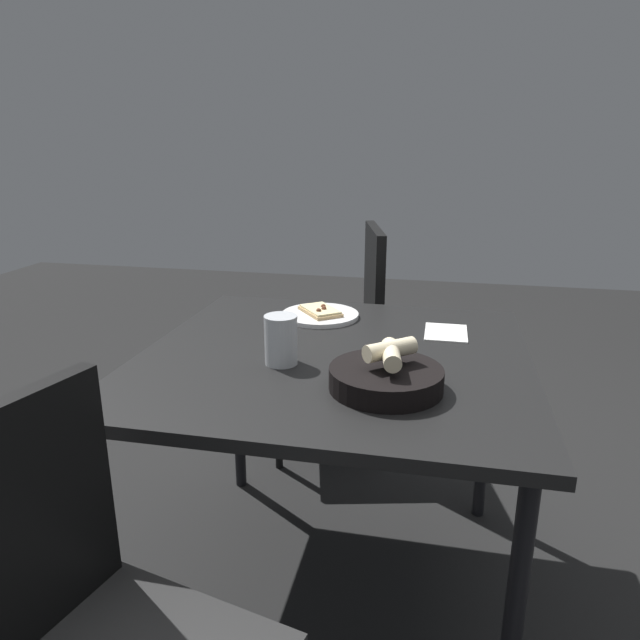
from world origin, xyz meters
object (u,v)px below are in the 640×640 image
Objects in this scene: pizza_plate at (320,314)px; bread_basket at (386,376)px; chair_near at (346,326)px; dining_table at (335,375)px; beer_glass at (281,343)px.

bread_basket is at bearing 26.97° from pizza_plate.
chair_near is at bearing -165.83° from bread_basket.
chair_near reaches higher than dining_table.
chair_near is at bearing -179.76° from pizza_plate.
dining_table is 0.85m from chair_near.
bread_basket is at bearing 37.10° from dining_table.
pizza_plate reaches higher than dining_table.
beer_glass is at bearing -1.90° from pizza_plate.
beer_glass reaches higher than bread_basket.
chair_near is (-0.83, -0.11, -0.13)m from dining_table.
beer_glass is 0.13× the size of chair_near.
beer_glass is at bearing -0.69° from chair_near.
chair_near is (-0.52, -0.00, -0.21)m from pizza_plate.
bread_basket reaches higher than pizza_plate.
chair_near reaches higher than pizza_plate.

